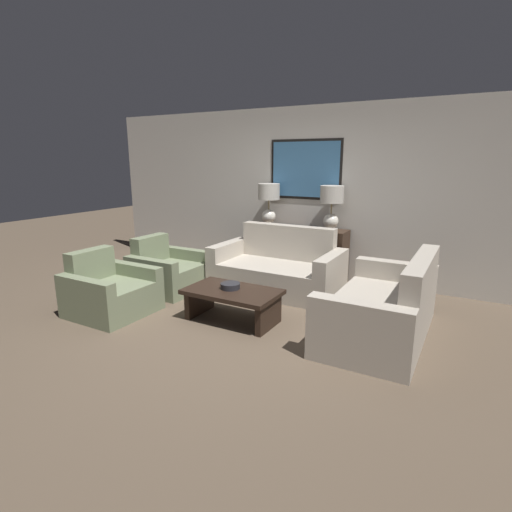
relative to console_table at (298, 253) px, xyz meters
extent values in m
plane|color=brown|center=(0.00, -2.20, -0.41)|extent=(20.00, 20.00, 0.00)
cube|color=beige|center=(0.00, 0.28, 0.92)|extent=(7.61, 0.10, 2.65)
cube|color=black|center=(0.00, 0.22, 1.29)|extent=(1.18, 0.01, 0.92)
cube|color=teal|center=(0.00, 0.21, 1.29)|extent=(1.10, 0.02, 0.84)
cube|color=#332319|center=(0.00, 0.00, 0.00)|extent=(1.55, 0.39, 0.82)
cylinder|color=silver|center=(-0.52, 0.00, 0.42)|extent=(0.19, 0.19, 0.02)
sphere|color=silver|center=(-0.52, 0.00, 0.55)|extent=(0.23, 0.23, 0.23)
cylinder|color=#8C7A51|center=(-0.52, 0.00, 0.74)|extent=(0.02, 0.02, 0.16)
cylinder|color=#B2ADA3|center=(-0.52, 0.00, 0.94)|extent=(0.35, 0.35, 0.25)
cylinder|color=silver|center=(0.52, 0.00, 0.42)|extent=(0.19, 0.19, 0.02)
sphere|color=silver|center=(0.52, 0.00, 0.55)|extent=(0.23, 0.23, 0.23)
cylinder|color=#8C7A51|center=(0.52, 0.00, 0.74)|extent=(0.02, 0.02, 0.16)
cylinder|color=#B2ADA3|center=(0.52, 0.00, 0.94)|extent=(0.35, 0.35, 0.25)
cube|color=#ADA393|center=(0.00, -0.85, -0.21)|extent=(1.45, 0.77, 0.40)
cube|color=#ADA393|center=(0.00, -0.37, 0.04)|extent=(1.45, 0.18, 0.90)
cube|color=#ADA393|center=(-0.82, -0.76, -0.09)|extent=(0.18, 0.95, 0.63)
cube|color=#ADA393|center=(0.82, -0.76, -0.09)|extent=(0.18, 0.95, 0.63)
cube|color=#ADA393|center=(1.53, -1.55, -0.21)|extent=(0.77, 1.45, 0.40)
cube|color=#ADA393|center=(2.01, -1.55, 0.04)|extent=(0.18, 1.45, 0.90)
cube|color=#ADA393|center=(1.62, -0.73, -0.09)|extent=(0.95, 0.18, 0.63)
cube|color=#ADA393|center=(1.62, -2.36, -0.09)|extent=(0.95, 0.18, 0.63)
cube|color=black|center=(0.04, -1.99, -0.05)|extent=(1.09, 0.64, 0.05)
cube|color=black|center=(-0.44, -1.99, -0.24)|extent=(0.07, 0.51, 0.33)
cube|color=black|center=(0.52, -1.99, -0.24)|extent=(0.07, 0.51, 0.33)
cylinder|color=#232328|center=(0.00, -1.97, 0.00)|extent=(0.23, 0.23, 0.07)
cube|color=#707A5B|center=(-1.28, -1.47, -0.22)|extent=(0.70, 0.61, 0.38)
cube|color=#707A5B|center=(-1.72, -1.47, -0.03)|extent=(0.18, 0.61, 0.77)
cube|color=#707A5B|center=(-1.37, -1.84, -0.14)|extent=(0.88, 0.14, 0.54)
cube|color=#707A5B|center=(-1.37, -1.09, -0.14)|extent=(0.88, 0.14, 0.54)
cube|color=#707A5B|center=(-1.28, -2.51, -0.22)|extent=(0.70, 0.61, 0.38)
cube|color=#707A5B|center=(-1.72, -2.51, -0.03)|extent=(0.18, 0.61, 0.77)
cube|color=#707A5B|center=(-1.37, -2.89, -0.14)|extent=(0.88, 0.14, 0.54)
cube|color=#707A5B|center=(-1.37, -2.14, -0.14)|extent=(0.88, 0.14, 0.54)
camera|label=1|loc=(2.44, -5.70, 1.45)|focal=28.00mm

